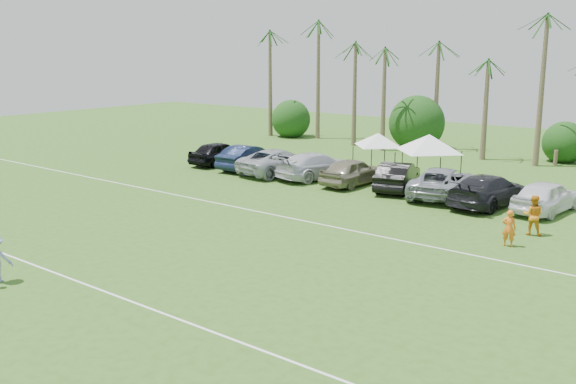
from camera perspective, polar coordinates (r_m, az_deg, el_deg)
The scene contains 25 objects.
ground at distance 23.66m, azimuth -21.42°, elevation -9.08°, with size 120.00×120.00×0.00m, color #325A1B.
field_lines at distance 28.21m, azimuth -7.32°, elevation -4.79°, with size 80.00×12.10×0.01m.
palm_tree_0 at distance 63.92m, azimuth -2.09°, elevation 11.79°, with size 2.40×2.40×8.90m.
palm_tree_1 at distance 60.80m, azimuth 1.59°, elevation 12.58°, with size 2.40×2.40×9.90m.
palm_tree_2 at distance 57.95m, azimuth 5.67°, elevation 13.37°, with size 2.40×2.40×10.90m.
palm_tree_3 at distance 55.91m, azimuth 9.25°, elevation 14.17°, with size 2.40×2.40×11.90m.
palm_tree_4 at distance 54.05m, azimuth 12.93°, elevation 11.34°, with size 2.40×2.40×8.90m.
palm_tree_5 at distance 52.44m, azimuth 17.00°, elevation 12.04°, with size 2.40×2.40×9.90m.
palm_tree_6 at distance 51.11m, azimuth 21.33°, elevation 12.70°, with size 2.40×2.40×10.90m.
bush_tree_0 at distance 63.15m, azimuth 0.64°, elevation 6.62°, with size 4.00×4.00×4.00m.
bush_tree_1 at distance 56.21m, azimuth 11.24°, elevation 5.64°, with size 4.00×4.00×4.00m.
bush_tree_2 at distance 51.92m, azimuth 23.12°, elevation 4.31°, with size 4.00×4.00×4.00m.
sideline_player_a at distance 29.38m, azimuth 19.05°, elevation -3.05°, with size 0.59×0.39×1.62m, color orange.
sideline_player_b at distance 31.50m, azimuth 20.94°, elevation -1.93°, with size 0.91×0.71×1.88m, color orange.
canopy_tent_left at distance 44.92m, azimuth 8.05°, elevation 5.21°, with size 3.89×3.89×3.15m.
canopy_tent_right at distance 40.67m, azimuth 12.47°, elevation 5.02°, with size 4.65×4.65×3.77m.
parked_car_0 at distance 47.79m, azimuth -6.11°, elevation 3.48°, with size 2.04×5.06×1.72m, color black.
parked_car_1 at distance 45.74m, azimuth -3.56°, elevation 3.12°, with size 1.82×5.23×1.72m, color #0F1932.
parked_car_2 at distance 43.81m, azimuth -0.76°, elevation 2.72°, with size 2.86×6.20×1.72m, color #ACAFB6.
parked_car_3 at distance 42.31m, azimuth 2.60°, elevation 2.35°, with size 2.41×5.94×1.72m, color silver.
parked_car_4 at distance 40.47m, azimuth 5.75°, elevation 1.83°, with size 2.04×5.06×1.72m, color gray.
parked_car_5 at distance 39.41m, azimuth 9.70°, elevation 1.42°, with size 1.82×5.23×1.72m, color black.
parked_car_6 at distance 38.09m, azimuth 13.54°, elevation 0.86°, with size 2.86×6.20×1.72m, color gray.
parked_car_7 at distance 36.59m, azimuth 17.41°, elevation 0.15°, with size 2.41×5.94×1.72m, color black.
parked_car_8 at distance 36.11m, azimuth 21.99°, elevation -0.36°, with size 2.04×5.06×1.72m, color white.
Camera 1 is at (19.34, -10.74, 8.40)m, focal length 40.00 mm.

